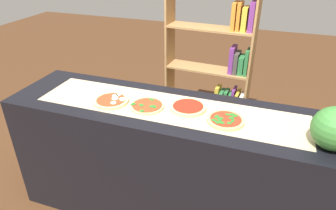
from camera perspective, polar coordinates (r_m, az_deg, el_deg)
name	(u,v)px	position (r m, az deg, el deg)	size (l,w,h in m)	color
ground_plane	(168,208)	(2.63, 0.00, -18.72)	(12.00, 12.00, 0.00)	#4C2D19
counter	(168,163)	(2.30, 0.00, -10.77)	(2.25, 0.62, 0.94)	black
parchment_paper	(168,107)	(2.04, 0.00, -0.47)	(1.80, 0.40, 0.00)	tan
pizza_mozzarella_0	(111,101)	(2.13, -10.55, 0.79)	(0.24, 0.24, 0.03)	#E5C17F
pizza_spinach_1	(147,106)	(2.04, -3.93, -0.19)	(0.22, 0.22, 0.02)	#E5C17F
pizza_plain_2	(188,107)	(2.02, 3.77, -0.43)	(0.24, 0.24, 0.02)	#E5C17F
pizza_spinach_3	(226,120)	(1.91, 10.72, -2.76)	(0.23, 0.23, 0.02)	#DBB26B
watermelon	(334,129)	(1.82, 28.68, -3.90)	(0.24, 0.24, 0.24)	#387A33
bookshelf	(219,75)	(3.02, 9.58, 5.64)	(0.84, 0.28, 1.62)	#A87A47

